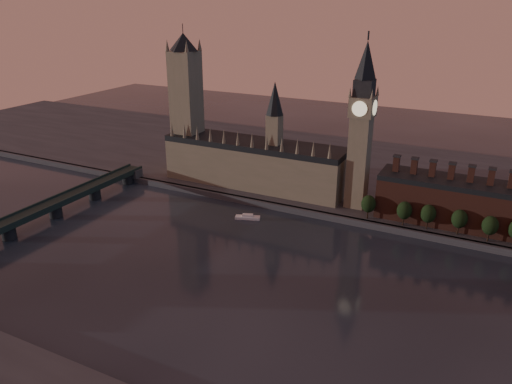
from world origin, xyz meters
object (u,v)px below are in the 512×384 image
westminster_bridge (28,218)px  river_boat (248,217)px  big_ben (361,125)px  victoria_tower (186,101)px

westminster_bridge → river_boat: (108.83, 71.21, -6.26)m
big_ben → river_boat: 89.30m
westminster_bridge → river_boat: size_ratio=12.60×
victoria_tower → westminster_bridge: bearing=-106.6°
big_ben → river_boat: bearing=-143.5°
river_boat → westminster_bridge: bearing=-166.8°
big_ben → westminster_bridge: big_ben is taller
victoria_tower → river_boat: bearing=-32.2°
victoria_tower → big_ben: size_ratio=1.01×
victoria_tower → westminster_bridge: size_ratio=0.54×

